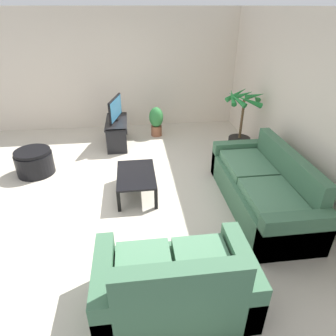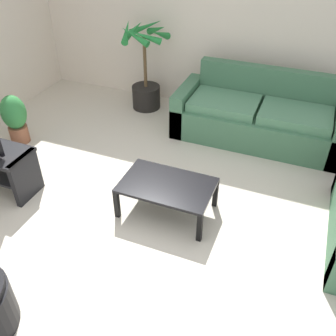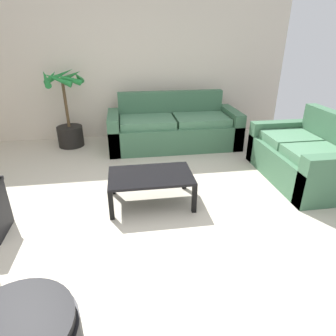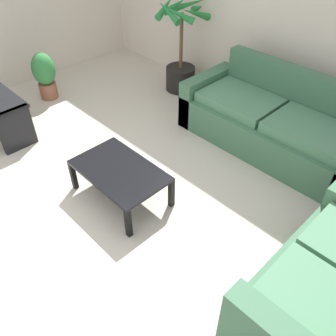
# 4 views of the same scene
# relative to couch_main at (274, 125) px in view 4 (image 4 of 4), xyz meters

# --- Properties ---
(ground_plane) EXTENTS (6.60, 6.60, 0.00)m
(ground_plane) POSITION_rel_couch_main_xyz_m (-0.75, -2.28, -0.30)
(ground_plane) COLOR beige
(wall_back) EXTENTS (6.00, 0.06, 2.70)m
(wall_back) POSITION_rel_couch_main_xyz_m (-0.75, 0.72, 1.05)
(wall_back) COLOR beige
(wall_back) RESTS_ON ground
(couch_main) EXTENTS (2.24, 0.90, 0.90)m
(couch_main) POSITION_rel_couch_main_xyz_m (0.00, 0.00, 0.00)
(couch_main) COLOR #3F6B4C
(couch_main) RESTS_ON ground
(coffee_table) EXTENTS (0.95, 0.60, 0.37)m
(coffee_table) POSITION_rel_couch_main_xyz_m (-0.59, -1.86, 0.02)
(coffee_table) COLOR black
(coffee_table) RESTS_ON ground
(potted_palm) EXTENTS (0.70, 0.72, 1.32)m
(potted_palm) POSITION_rel_couch_main_xyz_m (-1.81, 0.26, 0.20)
(potted_palm) COLOR black
(potted_palm) RESTS_ON ground
(potted_plant_small) EXTENTS (0.33, 0.33, 0.68)m
(potted_plant_small) POSITION_rel_couch_main_xyz_m (-2.99, -1.32, 0.07)
(potted_plant_small) COLOR brown
(potted_plant_small) RESTS_ON ground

